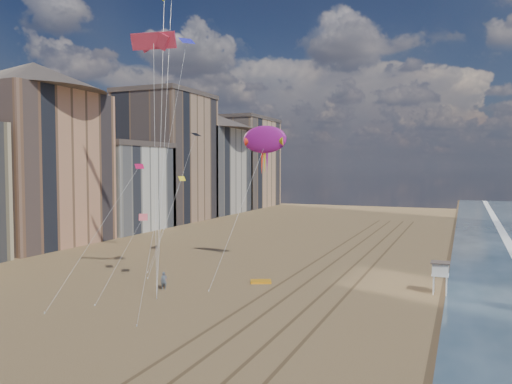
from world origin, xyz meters
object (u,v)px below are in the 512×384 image
lifeguard_stand (440,269)px  show_kite (265,140)px  kite_flyer_a (164,281)px  kite_flyer_b (164,281)px  grounded_kite (261,282)px

lifeguard_stand → show_kite: (-20.78, 6.37, 13.15)m
kite_flyer_a → show_kite: bearing=40.0°
show_kite → kite_flyer_a: bearing=-107.6°
lifeguard_stand → kite_flyer_b: size_ratio=2.06×
grounded_kite → show_kite: show_kite is taller
grounded_kite → kite_flyer_a: 10.20m
kite_flyer_a → kite_flyer_b: bearing=91.3°
kite_flyer_a → kite_flyer_b: size_ratio=1.17×
lifeguard_stand → grounded_kite: 18.03m
kite_flyer_b → show_kite: bearing=93.8°
grounded_kite → lifeguard_stand: bearing=-16.4°
show_kite → kite_flyer_a: (-4.81, -15.13, -14.69)m
grounded_kite → show_kite: (-3.05, 8.66, 15.45)m
kite_flyer_b → kite_flyer_a: bearing=-33.3°
lifeguard_stand → kite_flyer_a: bearing=-161.1°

